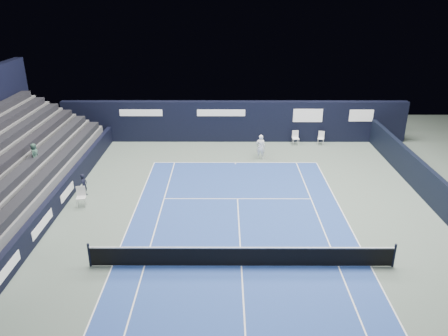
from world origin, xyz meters
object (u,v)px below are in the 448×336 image
at_px(folding_chair_back_a, 295,135).
at_px(line_judge_chair, 81,195).
at_px(folding_chair_back_b, 321,137).
at_px(tennis_player, 261,147).
at_px(tennis_net, 242,256).

distance_m(folding_chair_back_a, line_judge_chair, 16.50).
relative_size(folding_chair_back_a, folding_chair_back_b, 1.05).
bearing_deg(folding_chair_back_a, tennis_player, -137.85).
height_order(folding_chair_back_b, line_judge_chair, line_judge_chair).
relative_size(folding_chair_back_a, tennis_net, 0.08).
height_order(folding_chair_back_a, tennis_player, tennis_player).
bearing_deg(tennis_net, folding_chair_back_b, 67.43).
height_order(line_judge_chair, tennis_net, tennis_net).
xyz_separation_m(folding_chair_back_a, tennis_player, (-2.85, -3.03, 0.16)).
distance_m(folding_chair_back_a, folding_chair_back_b, 1.94).
bearing_deg(folding_chair_back_b, line_judge_chair, -128.94).
distance_m(folding_chair_back_b, tennis_net, 16.99).
distance_m(folding_chair_back_b, line_judge_chair, 18.06).
distance_m(folding_chair_back_a, tennis_player, 4.16).
bearing_deg(tennis_net, line_judge_chair, 146.48).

